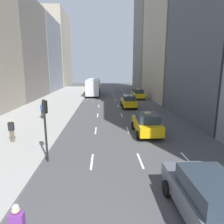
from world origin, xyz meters
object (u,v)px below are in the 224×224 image
at_px(city_bus, 93,86).
at_px(pedestrian_mid_block, 11,129).
at_px(taxi_third, 129,101).
at_px(taxi_lead, 138,94).
at_px(sedan_black_near, 208,198).
at_px(taxi_second, 147,123).
at_px(traffic_light_pole, 45,120).
at_px(pedestrian_far_walking, 42,110).

xyz_separation_m(city_bus, pedestrian_mid_block, (-4.37, -28.85, -0.72)).
height_order(taxi_third, city_bus, city_bus).
bearing_deg(pedestrian_mid_block, city_bus, 81.38).
distance_m(taxi_lead, sedan_black_near, 30.24).
relative_size(sedan_black_near, city_bus, 0.39).
bearing_deg(taxi_second, city_bus, 101.76).
xyz_separation_m(taxi_third, traffic_light_pole, (-6.75, -16.48, 1.53)).
height_order(taxi_lead, taxi_second, same).
height_order(taxi_lead, taxi_third, same).
distance_m(taxi_lead, pedestrian_far_walking, 19.85).
distance_m(taxi_second, taxi_third, 11.78).
height_order(taxi_third, traffic_light_pole, traffic_light_pole).
distance_m(taxi_lead, pedestrian_mid_block, 25.66).
relative_size(pedestrian_mid_block, pedestrian_far_walking, 1.00).
height_order(taxi_third, sedan_black_near, taxi_third).
xyz_separation_m(taxi_second, pedestrian_mid_block, (-9.98, -1.89, 0.19)).
xyz_separation_m(taxi_second, traffic_light_pole, (-6.75, -4.70, 1.53)).
xyz_separation_m(sedan_black_near, traffic_light_pole, (-6.75, 5.05, 1.52)).
relative_size(taxi_lead, taxi_second, 1.00).
bearing_deg(taxi_lead, sedan_black_near, -95.31).
height_order(city_bus, traffic_light_pole, traffic_light_pole).
distance_m(taxi_third, sedan_black_near, 21.53).
distance_m(pedestrian_mid_block, pedestrian_far_walking, 6.99).
bearing_deg(sedan_black_near, taxi_second, 90.00).
relative_size(sedan_black_near, traffic_light_pole, 1.26).
bearing_deg(traffic_light_pole, pedestrian_far_walking, 107.79).
bearing_deg(traffic_light_pole, pedestrian_mid_block, 138.99).
bearing_deg(pedestrian_far_walking, sedan_black_near, -56.33).
height_order(taxi_third, pedestrian_far_walking, taxi_third).
xyz_separation_m(sedan_black_near, pedestrian_far_walking, (-9.90, 14.86, 0.18)).
bearing_deg(city_bus, traffic_light_pole, -92.06).
bearing_deg(taxi_lead, traffic_light_pole, -110.86).
distance_m(pedestrian_far_walking, traffic_light_pole, 10.38).
bearing_deg(traffic_light_pole, taxi_lead, 69.14).
xyz_separation_m(taxi_second, taxi_third, (0.00, 11.78, 0.00)).
relative_size(taxi_third, sedan_black_near, 0.97).
bearing_deg(taxi_second, taxi_lead, 82.17).
height_order(pedestrian_far_walking, traffic_light_pole, traffic_light_pole).
height_order(taxi_second, pedestrian_far_walking, taxi_second).
height_order(taxi_lead, city_bus, city_bus).
distance_m(city_bus, traffic_light_pole, 31.69).
relative_size(pedestrian_far_walking, traffic_light_pole, 0.46).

